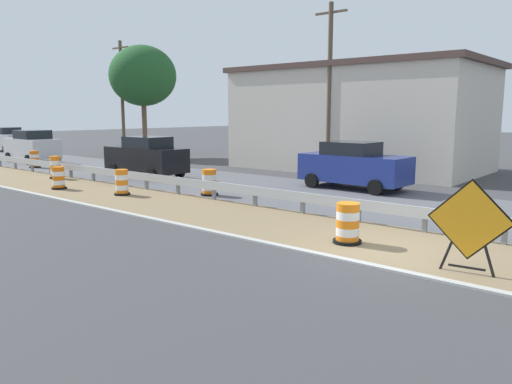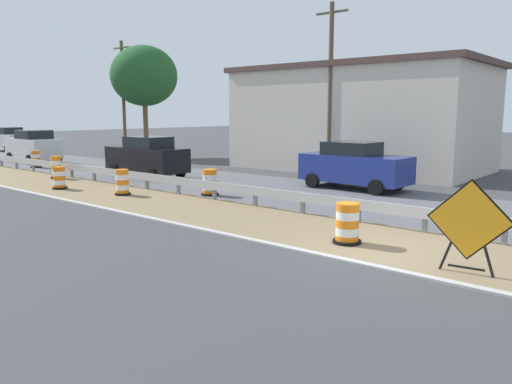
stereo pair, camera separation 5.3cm
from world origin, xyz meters
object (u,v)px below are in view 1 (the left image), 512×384
car_trailing_near_lane (8,139)px  traffic_barrel_farther (56,168)px  warning_sign_diamond (470,223)px  traffic_barrel_farthest (35,160)px  traffic_barrel_nearest (348,225)px  car_lead_far_lane (146,157)px  utility_pole_mid (122,98)px  car_mid_far_lane (354,165)px  traffic_barrel_far (59,179)px  utility_pole_near (329,88)px  traffic_barrel_mid (122,184)px  traffic_barrel_close (209,184)px  car_trailing_far_lane (32,146)px

car_trailing_near_lane → traffic_barrel_farther: bearing=-20.5°
warning_sign_diamond → traffic_barrel_farthest: (4.03, 26.30, -0.60)m
traffic_barrel_nearest → car_lead_far_lane: (5.02, 14.50, 0.57)m
utility_pole_mid → car_mid_far_lane: bearing=-98.5°
traffic_barrel_far → utility_pole_near: 13.78m
traffic_barrel_far → traffic_barrel_farther: size_ratio=0.86×
car_lead_far_lane → warning_sign_diamond: bearing=162.8°
car_trailing_near_lane → utility_pole_mid: size_ratio=0.48×
traffic_barrel_mid → car_trailing_near_lane: bearing=74.4°
car_trailing_near_lane → traffic_barrel_nearest: bearing=-14.7°
traffic_barrel_close → car_lead_far_lane: (2.01, 6.58, 0.57)m
traffic_barrel_close → car_mid_far_lane: bearing=-34.5°
traffic_barrel_farthest → car_mid_far_lane: car_mid_far_lane is taller
car_trailing_far_lane → utility_pole_near: utility_pole_near is taller
traffic_barrel_close → utility_pole_mid: bearing=64.2°
traffic_barrel_mid → utility_pole_near: bearing=-16.1°
traffic_barrel_far → traffic_barrel_farther: bearing=63.2°
traffic_barrel_close → car_trailing_near_lane: bearing=79.8°
traffic_barrel_nearest → traffic_barrel_farther: size_ratio=0.92×
traffic_barrel_farthest → car_trailing_far_lane: car_trailing_far_lane is taller
traffic_barrel_close → traffic_barrel_farther: bearing=97.6°
traffic_barrel_nearest → car_trailing_near_lane: 38.32m
traffic_barrel_farther → car_trailing_far_lane: bearing=69.9°
traffic_barrel_farther → car_mid_far_lane: bearing=-63.8°
traffic_barrel_nearest → car_mid_far_lane: size_ratio=0.22×
warning_sign_diamond → car_trailing_near_lane: car_trailing_near_lane is taller
traffic_barrel_mid → traffic_barrel_farther: bearing=82.4°
car_trailing_far_lane → traffic_barrel_far: bearing=159.1°
traffic_barrel_nearest → traffic_barrel_farther: (1.72, 17.52, 0.05)m
warning_sign_diamond → traffic_barrel_farther: (2.29, 20.61, -0.55)m
traffic_barrel_close → car_trailing_near_lane: size_ratio=0.26×
car_trailing_far_lane → traffic_barrel_farther: bearing=161.1°
traffic_barrel_farthest → car_trailing_far_lane: (1.51, 3.24, 0.61)m
car_mid_far_lane → utility_pole_near: size_ratio=0.54×
traffic_barrel_farthest → car_trailing_near_lane: bearing=71.3°
traffic_barrel_mid → traffic_barrel_farther: traffic_barrel_farther is taller
traffic_barrel_farther → car_trailing_far_lane: (3.26, 8.93, 0.56)m
utility_pole_near → utility_pole_mid: bearing=90.3°
utility_pole_mid → utility_pole_near: bearing=-89.7°
traffic_barrel_close → traffic_barrel_mid: (-2.20, 2.76, -0.01)m
traffic_barrel_farthest → car_mid_far_lane: 19.47m
car_trailing_far_lane → traffic_barrel_farthest: bearing=156.2°
traffic_barrel_mid → car_trailing_far_lane: bearing=75.2°
traffic_barrel_far → traffic_barrel_close: bearing=-64.1°
car_trailing_far_lane → car_mid_far_lane: bearing=-170.5°
traffic_barrel_mid → car_mid_far_lane: 9.78m
car_lead_far_lane → traffic_barrel_mid: bearing=132.6°
car_trailing_near_lane → utility_pole_mid: bearing=11.9°
traffic_barrel_mid → car_lead_far_lane: car_lead_far_lane is taller
traffic_barrel_far → traffic_barrel_farthest: size_ratio=0.96×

